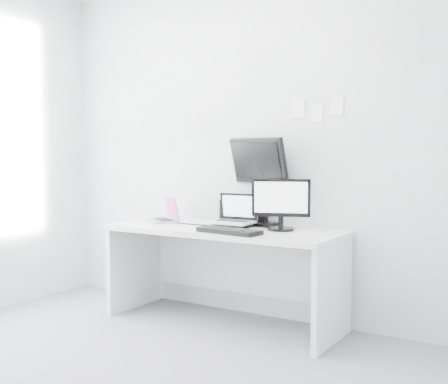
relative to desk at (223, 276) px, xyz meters
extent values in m
plane|color=slate|center=(0.00, -1.25, -0.36)|extent=(3.60, 3.60, 0.00)
plane|color=silver|center=(0.00, 0.35, 0.99)|extent=(3.60, 0.00, 3.60)
cube|color=silver|center=(0.00, 0.00, 0.00)|extent=(1.80, 0.70, 0.73)
cube|color=#AAA9AE|center=(-0.62, 0.04, 0.48)|extent=(0.37, 0.36, 0.23)
cube|color=black|center=(-0.14, 0.28, 0.46)|extent=(0.12, 0.12, 0.18)
cube|color=#AFB3B7|center=(0.03, 0.08, 0.49)|extent=(0.32, 0.25, 0.26)
cube|color=black|center=(0.17, 0.28, 0.71)|extent=(0.54, 0.30, 0.69)
cube|color=black|center=(0.43, 0.09, 0.56)|extent=(0.46, 0.34, 0.39)
cube|color=black|center=(0.19, -0.23, 0.38)|extent=(0.49, 0.22, 0.03)
ellipsoid|color=black|center=(0.30, -0.25, 0.39)|extent=(0.14, 0.11, 0.04)
cube|color=white|center=(0.45, 0.34, 1.26)|extent=(0.10, 0.00, 0.14)
cube|color=white|center=(0.60, 0.34, 1.22)|extent=(0.09, 0.00, 0.13)
cube|color=white|center=(0.75, 0.34, 1.26)|extent=(0.10, 0.00, 0.14)
camera|label=1|loc=(2.25, -3.60, 0.93)|focal=45.81mm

